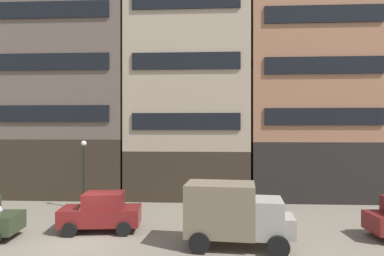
# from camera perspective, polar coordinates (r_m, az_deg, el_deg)

# --- Properties ---
(ground_plane) EXTENTS (120.00, 120.00, 0.00)m
(ground_plane) POSITION_cam_1_polar(r_m,az_deg,el_deg) (16.67, -17.68, -17.06)
(ground_plane) COLOR slate
(building_center_left) EXTENTS (9.31, 6.68, 18.36)m
(building_center_left) POSITION_cam_1_polar(r_m,az_deg,el_deg) (27.54, -19.23, 9.11)
(building_center_left) COLOR #33281E
(building_center_left) RESTS_ON ground_plane
(building_center_right) EXTENTS (8.88, 6.68, 15.60)m
(building_center_right) POSITION_cam_1_polar(r_m,az_deg,el_deg) (25.37, -0.51, 6.75)
(building_center_right) COLOR #33281E
(building_center_right) RESTS_ON ground_plane
(building_far_right) EXTENTS (9.32, 6.68, 17.48)m
(building_far_right) POSITION_cam_1_polar(r_m,az_deg,el_deg) (26.42, 19.02, 8.53)
(building_far_right) COLOR black
(building_far_right) RESTS_ON ground_plane
(delivery_truck_near) EXTENTS (4.49, 2.47, 2.62)m
(delivery_truck_near) POSITION_cam_1_polar(r_m,az_deg,el_deg) (14.51, 7.11, -13.84)
(delivery_truck_near) COLOR gray
(delivery_truck_near) RESTS_ON ground_plane
(sedan_dark) EXTENTS (3.85, 2.17, 1.83)m
(sedan_dark) POSITION_cam_1_polar(r_m,az_deg,el_deg) (17.17, -14.90, -13.39)
(sedan_dark) COLOR maroon
(sedan_dark) RESTS_ON ground_plane
(streetlamp_curbside) EXTENTS (0.32, 0.32, 4.12)m
(streetlamp_curbside) POSITION_cam_1_polar(r_m,az_deg,el_deg) (21.50, -17.63, -5.88)
(streetlamp_curbside) COLOR black
(streetlamp_curbside) RESTS_ON ground_plane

